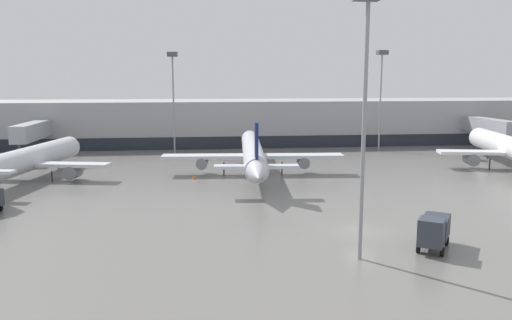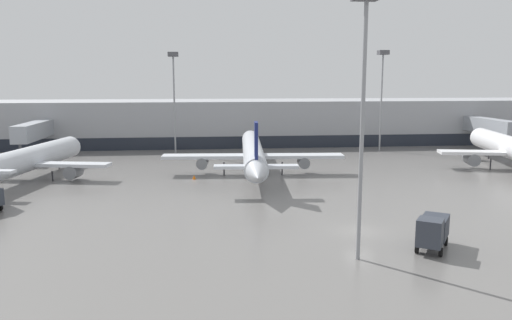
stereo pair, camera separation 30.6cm
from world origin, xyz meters
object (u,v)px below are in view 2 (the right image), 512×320
Objects in this scene: apron_light_mast_0 at (365,51)px; apron_light_mast_4 at (382,72)px; service_truck_1 at (433,230)px; parked_jet_3 at (28,160)px; apron_light_mast_3 at (174,74)px; parked_jet_1 at (253,153)px; traffic_cone_2 at (266,163)px; traffic_cone_1 at (194,177)px.

apron_light_mast_4 is at bearing 68.65° from apron_light_mast_0.
service_truck_1 is at bearing -105.72° from apron_light_mast_4.
parked_jet_3 is at bearing -94.01° from service_truck_1.
apron_light_mast_0 is 58.77m from apron_light_mast_3.
apron_light_mast_4 is (26.14, 21.20, 11.52)m from parked_jet_1.
apron_light_mast_3 is 0.97× the size of apron_light_mast_4.
traffic_cone_2 is 43.66m from apron_light_mast_0.
apron_light_mast_0 is 59.68m from apron_light_mast_4.
apron_light_mast_3 is (-12.00, 22.03, 11.18)m from parked_jet_1.
parked_jet_1 is 27.47m from apron_light_mast_3.
parked_jet_3 is at bearing -167.25° from traffic_cone_2.
parked_jet_3 is (-30.20, -0.82, -0.35)m from parked_jet_1.
apron_light_mast_4 reaches higher than traffic_cone_2.
service_truck_1 is 60.80m from apron_light_mast_3.
apron_light_mast_0 reaches higher than traffic_cone_2.
traffic_cone_1 is (-19.18, 30.10, -1.33)m from service_truck_1.
parked_jet_1 is at bearing -140.97° from apron_light_mast_4.
traffic_cone_2 is at bearing -148.18° from apron_light_mast_4.
parked_jet_3 is 1.81× the size of apron_light_mast_3.
traffic_cone_1 is 14.35m from traffic_cone_2.
traffic_cone_1 is at bearing 111.81° from apron_light_mast_0.
parked_jet_1 is at bearing -77.71° from parked_jet_3.
parked_jet_1 reaches higher than traffic_cone_2.
apron_light_mast_0 reaches higher than traffic_cone_1.
apron_light_mast_4 is (34.39, 23.93, 14.32)m from traffic_cone_1.
service_truck_1 is at bearing -57.49° from traffic_cone_1.
service_truck_1 is at bearing -67.31° from apron_light_mast_3.
parked_jet_1 is at bearing 18.32° from traffic_cone_1.
apron_light_mast_4 is at bearing -57.91° from parked_jet_3.
service_truck_1 is at bearing 13.38° from apron_light_mast_0.
parked_jet_1 is 7.62m from traffic_cone_2.
apron_light_mast_0 is (-6.52, -1.55, 13.68)m from service_truck_1.
apron_light_mast_4 reaches higher than parked_jet_3.
service_truck_1 is 9.03× the size of traffic_cone_1.
parked_jet_1 is 69.12× the size of traffic_cone_1.
apron_light_mast_4 is (15.21, 54.03, 12.99)m from service_truck_1.
apron_light_mast_4 is at bearing -161.83° from service_truck_1.
traffic_cone_1 is 0.03× the size of apron_light_mast_3.
apron_light_mast_0 reaches higher than parked_jet_1.
apron_light_mast_4 is at bearing -1.26° from apron_light_mast_3.
service_truck_1 is 57.61m from apron_light_mast_4.
apron_light_mast_0 is (4.42, -34.38, 12.20)m from parked_jet_1.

